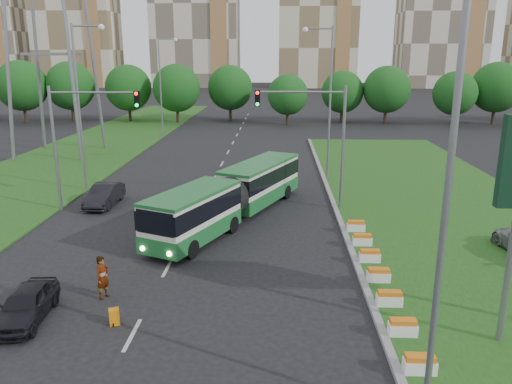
{
  "coord_description": "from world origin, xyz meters",
  "views": [
    {
      "loc": [
        2.15,
        -21.84,
        9.71
      ],
      "look_at": [
        1.05,
        4.37,
        2.6
      ],
      "focal_mm": 35.0,
      "sensor_mm": 36.0,
      "label": 1
    }
  ],
  "objects_px": {
    "traffic_mast_median": "(318,128)",
    "traffic_mast_left": "(78,129)",
    "pedestrian": "(103,277)",
    "articulated_bus": "(229,195)",
    "shopping_trolley": "(114,317)",
    "car_left_far": "(104,195)",
    "car_left_near": "(26,304)"
  },
  "relations": [
    {
      "from": "traffic_mast_median",
      "to": "traffic_mast_left",
      "type": "distance_m",
      "value": 15.19
    },
    {
      "from": "traffic_mast_median",
      "to": "pedestrian",
      "type": "distance_m",
      "value": 16.98
    },
    {
      "from": "articulated_bus",
      "to": "shopping_trolley",
      "type": "relative_size",
      "value": 24.34
    },
    {
      "from": "traffic_mast_median",
      "to": "car_left_far",
      "type": "height_order",
      "value": "traffic_mast_median"
    },
    {
      "from": "car_left_near",
      "to": "shopping_trolley",
      "type": "bearing_deg",
      "value": -8.06
    },
    {
      "from": "car_left_near",
      "to": "pedestrian",
      "type": "relative_size",
      "value": 2.09
    },
    {
      "from": "traffic_mast_median",
      "to": "pedestrian",
      "type": "height_order",
      "value": "traffic_mast_median"
    },
    {
      "from": "traffic_mast_median",
      "to": "car_left_far",
      "type": "xyz_separation_m",
      "value": [
        -14.22,
        0.09,
        -4.63
      ]
    },
    {
      "from": "traffic_mast_left",
      "to": "car_left_near",
      "type": "height_order",
      "value": "traffic_mast_left"
    },
    {
      "from": "car_left_near",
      "to": "pedestrian",
      "type": "xyz_separation_m",
      "value": [
        2.31,
        1.92,
        0.26
      ]
    },
    {
      "from": "pedestrian",
      "to": "traffic_mast_left",
      "type": "bearing_deg",
      "value": 48.77
    },
    {
      "from": "traffic_mast_left",
      "to": "pedestrian",
      "type": "xyz_separation_m",
      "value": [
        5.4,
        -12.18,
        -4.43
      ]
    },
    {
      "from": "traffic_mast_left",
      "to": "pedestrian",
      "type": "height_order",
      "value": "traffic_mast_left"
    },
    {
      "from": "pedestrian",
      "to": "car_left_far",
      "type": "bearing_deg",
      "value": 43.45
    },
    {
      "from": "traffic_mast_median",
      "to": "traffic_mast_left",
      "type": "relative_size",
      "value": 1.0
    },
    {
      "from": "articulated_bus",
      "to": "pedestrian",
      "type": "bearing_deg",
      "value": -87.88
    },
    {
      "from": "articulated_bus",
      "to": "car_left_far",
      "type": "xyz_separation_m",
      "value": [
        -8.68,
        2.64,
        -0.83
      ]
    },
    {
      "from": "car_left_near",
      "to": "car_left_far",
      "type": "relative_size",
      "value": 0.88
    },
    {
      "from": "pedestrian",
      "to": "shopping_trolley",
      "type": "bearing_deg",
      "value": -127.32
    },
    {
      "from": "car_left_near",
      "to": "articulated_bus",
      "type": "bearing_deg",
      "value": 57.75
    },
    {
      "from": "traffic_mast_median",
      "to": "car_left_near",
      "type": "height_order",
      "value": "traffic_mast_median"
    },
    {
      "from": "articulated_bus",
      "to": "traffic_mast_median",
      "type": "bearing_deg",
      "value": 48.6
    },
    {
      "from": "articulated_bus",
      "to": "car_left_far",
      "type": "relative_size",
      "value": 3.52
    },
    {
      "from": "articulated_bus",
      "to": "shopping_trolley",
      "type": "bearing_deg",
      "value": -79.89
    },
    {
      "from": "articulated_bus",
      "to": "car_left_far",
      "type": "distance_m",
      "value": 9.11
    },
    {
      "from": "traffic_mast_left",
      "to": "car_left_far",
      "type": "xyz_separation_m",
      "value": [
        0.94,
        1.09,
        -4.63
      ]
    },
    {
      "from": "articulated_bus",
      "to": "pedestrian",
      "type": "height_order",
      "value": "articulated_bus"
    },
    {
      "from": "traffic_mast_left",
      "to": "car_left_far",
      "type": "height_order",
      "value": "traffic_mast_left"
    },
    {
      "from": "articulated_bus",
      "to": "pedestrian",
      "type": "relative_size",
      "value": 8.41
    },
    {
      "from": "traffic_mast_median",
      "to": "traffic_mast_left",
      "type": "xyz_separation_m",
      "value": [
        -15.16,
        -1.0,
        0.0
      ]
    },
    {
      "from": "pedestrian",
      "to": "traffic_mast_median",
      "type": "bearing_deg",
      "value": -11.67
    },
    {
      "from": "articulated_bus",
      "to": "shopping_trolley",
      "type": "distance_m",
      "value": 13.17
    }
  ]
}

